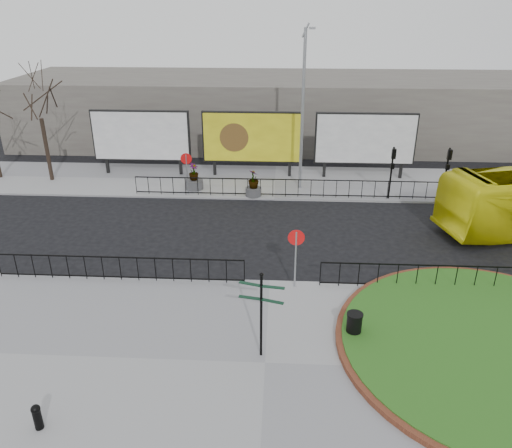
# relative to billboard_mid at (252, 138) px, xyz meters

# --- Properties ---
(ground) EXTENTS (90.00, 90.00, 0.00)m
(ground) POSITION_rel_billboard_mid_xyz_m (1.50, -12.97, -2.60)
(ground) COLOR black
(ground) RESTS_ON ground
(pavement_near) EXTENTS (30.00, 10.00, 0.12)m
(pavement_near) POSITION_rel_billboard_mid_xyz_m (1.50, -17.97, -2.54)
(pavement_near) COLOR gray
(pavement_near) RESTS_ON ground
(pavement_far) EXTENTS (44.00, 6.00, 0.12)m
(pavement_far) POSITION_rel_billboard_mid_xyz_m (1.50, -0.97, -2.54)
(pavement_far) COLOR gray
(pavement_far) RESTS_ON ground
(brick_edge) EXTENTS (10.40, 10.40, 0.18)m
(brick_edge) POSITION_rel_billboard_mid_xyz_m (9.00, -16.97, -2.39)
(brick_edge) COLOR brown
(brick_edge) RESTS_ON pavement_near
(grass_lawn) EXTENTS (10.00, 10.00, 0.22)m
(grass_lawn) POSITION_rel_billboard_mid_xyz_m (9.00, -16.97, -2.37)
(grass_lawn) COLOR #1F5416
(grass_lawn) RESTS_ON pavement_near
(railing_near_left) EXTENTS (10.00, 0.10, 1.10)m
(railing_near_left) POSITION_rel_billboard_mid_xyz_m (-4.50, -13.27, -1.93)
(railing_near_left) COLOR black
(railing_near_left) RESTS_ON pavement_near
(railing_near_right) EXTENTS (9.00, 0.10, 1.10)m
(railing_near_right) POSITION_rel_billboard_mid_xyz_m (8.00, -13.27, -1.93)
(railing_near_right) COLOR black
(railing_near_right) RESTS_ON pavement_near
(railing_far) EXTENTS (18.00, 0.10, 1.10)m
(railing_far) POSITION_rel_billboard_mid_xyz_m (2.50, -3.67, -1.93)
(railing_far) COLOR black
(railing_far) RESTS_ON pavement_far
(speed_sign_far) EXTENTS (0.64, 0.07, 2.47)m
(speed_sign_far) POSITION_rel_billboard_mid_xyz_m (-3.50, -3.57, -0.68)
(speed_sign_far) COLOR gray
(speed_sign_far) RESTS_ON pavement_far
(speed_sign_near) EXTENTS (0.64, 0.07, 2.47)m
(speed_sign_near) POSITION_rel_billboard_mid_xyz_m (2.50, -13.37, -0.68)
(speed_sign_near) COLOR gray
(speed_sign_near) RESTS_ON pavement_near
(billboard_left) EXTENTS (6.20, 0.31, 4.10)m
(billboard_left) POSITION_rel_billboard_mid_xyz_m (-7.00, 0.00, 0.00)
(billboard_left) COLOR black
(billboard_left) RESTS_ON pavement_far
(billboard_mid) EXTENTS (6.20, 0.31, 4.10)m
(billboard_mid) POSITION_rel_billboard_mid_xyz_m (0.00, 0.00, 0.00)
(billboard_mid) COLOR black
(billboard_mid) RESTS_ON pavement_far
(billboard_right) EXTENTS (6.20, 0.31, 4.10)m
(billboard_right) POSITION_rel_billboard_mid_xyz_m (7.00, 0.00, 0.00)
(billboard_right) COLOR black
(billboard_right) RESTS_ON pavement_far
(lamp_post) EXTENTS (0.74, 0.18, 9.23)m
(lamp_post) POSITION_rel_billboard_mid_xyz_m (3.01, -1.97, 2.23)
(lamp_post) COLOR gray
(lamp_post) RESTS_ON pavement_far
(signal_pole_a) EXTENTS (0.22, 0.26, 3.00)m
(signal_pole_a) POSITION_rel_billboard_mid_xyz_m (8.00, -3.63, -0.50)
(signal_pole_a) COLOR black
(signal_pole_a) RESTS_ON pavement_far
(signal_pole_b) EXTENTS (0.22, 0.26, 3.00)m
(signal_pole_b) POSITION_rel_billboard_mid_xyz_m (11.00, -3.63, -0.50)
(signal_pole_b) COLOR black
(signal_pole_b) RESTS_ON pavement_far
(tree_left) EXTENTS (2.00, 2.00, 7.00)m
(tree_left) POSITION_rel_billboard_mid_xyz_m (-12.50, -1.47, 1.02)
(tree_left) COLOR #2D2119
(tree_left) RESTS_ON pavement_far
(building_backdrop) EXTENTS (40.00, 10.00, 5.00)m
(building_backdrop) POSITION_rel_billboard_mid_xyz_m (1.50, 9.03, -0.10)
(building_backdrop) COLOR #67635A
(building_backdrop) RESTS_ON ground
(fingerpost_sign) EXTENTS (1.42, 0.52, 3.03)m
(fingerpost_sign) POSITION_rel_billboard_mid_xyz_m (1.35, -17.59, -0.65)
(fingerpost_sign) COLOR black
(fingerpost_sign) RESTS_ON pavement_near
(bollard) EXTENTS (0.25, 0.25, 0.78)m
(bollard) POSITION_rel_billboard_mid_xyz_m (-4.41, -20.89, -2.05)
(bollard) COLOR black
(bollard) RESTS_ON pavement_near
(litter_bin) EXTENTS (0.55, 0.55, 0.91)m
(litter_bin) POSITION_rel_billboard_mid_xyz_m (4.43, -16.47, -2.02)
(litter_bin) COLOR black
(litter_bin) RESTS_ON pavement_near
(planter_a) EXTENTS (1.06, 1.06, 1.57)m
(planter_a) POSITION_rel_billboard_mid_xyz_m (-3.29, -2.63, -1.93)
(planter_a) COLOR #4C4C4F
(planter_a) RESTS_ON pavement_far
(planter_b) EXTENTS (0.91, 0.91, 1.55)m
(planter_b) POSITION_rel_billboard_mid_xyz_m (0.30, -3.57, -1.85)
(planter_b) COLOR #4C4C4F
(planter_b) RESTS_ON pavement_far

